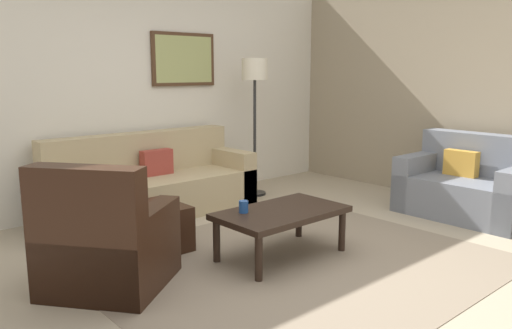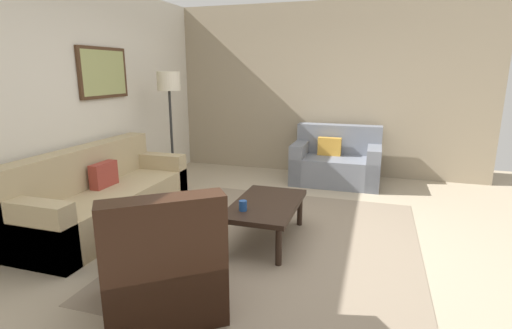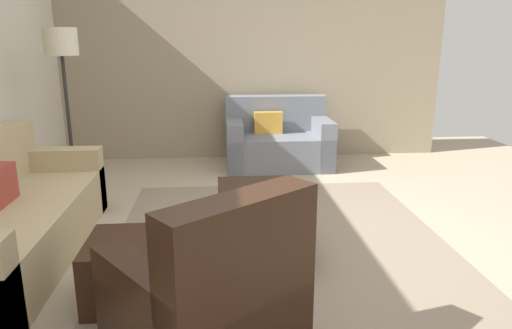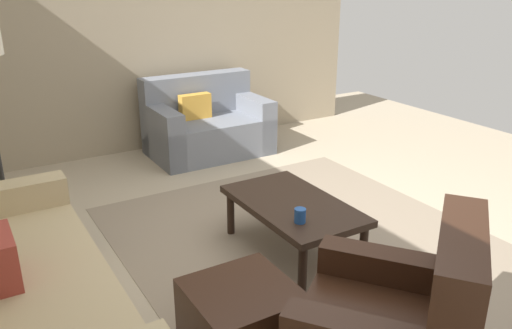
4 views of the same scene
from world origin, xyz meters
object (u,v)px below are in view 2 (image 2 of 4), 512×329
object	(u,v)px
couch_main	(100,198)
framed_artwork	(104,73)
armchair_leather	(163,274)
ottoman	(153,241)
lamp_standing	(169,93)
coffee_table	(266,207)
cup	(243,206)
couch_loveseat	(336,163)

from	to	relation	value
couch_main	framed_artwork	size ratio (longest dim) A/B	2.55
armchair_leather	ottoman	bearing A→B (deg)	37.25
ottoman	lamp_standing	distance (m)	2.55
coffee_table	cup	size ratio (longest dim) A/B	10.98
couch_main	coffee_table	bearing A→B (deg)	-86.03
couch_loveseat	coffee_table	bearing A→B (deg)	169.33
framed_artwork	cup	bearing A→B (deg)	-112.48
lamp_standing	framed_artwork	distance (m)	0.91
couch_main	couch_loveseat	distance (m)	3.51
couch_main	armchair_leather	xyz separation A→B (m)	(-1.28, -1.58, 0.01)
couch_loveseat	armchair_leather	xyz separation A→B (m)	(-3.85, 0.82, 0.01)
framed_artwork	couch_loveseat	bearing A→B (deg)	-56.81
couch_main	armchair_leather	distance (m)	2.03
couch_main	cup	size ratio (longest dim) A/B	22.37
framed_artwork	couch_main	bearing A→B (deg)	-152.27
armchair_leather	framed_artwork	bearing A→B (deg)	44.21
armchair_leather	coffee_table	distance (m)	1.46
cup	lamp_standing	distance (m)	2.47
lamp_standing	couch_main	bearing A→B (deg)	174.15
couch_main	ottoman	distance (m)	1.25
coffee_table	ottoman	bearing A→B (deg)	131.17
couch_loveseat	cup	size ratio (longest dim) A/B	13.23
cup	armchair_leather	bearing A→B (deg)	169.23
couch_loveseat	cup	xyz separation A→B (m)	(-2.73, 0.61, 0.16)
armchair_leather	lamp_standing	world-z (taller)	lamp_standing
cup	lamp_standing	xyz separation A→B (m)	(1.58, 1.64, 0.95)
couch_main	armchair_leather	bearing A→B (deg)	-129.03
armchair_leather	coffee_table	world-z (taller)	armchair_leather
couch_main	coffee_table	world-z (taller)	couch_main
couch_loveseat	cup	world-z (taller)	couch_loveseat
couch_loveseat	lamp_standing	distance (m)	2.76
couch_main	cup	world-z (taller)	couch_main
armchair_leather	cup	size ratio (longest dim) A/B	11.19
ottoman	lamp_standing	bearing A→B (deg)	24.55
couch_loveseat	coffee_table	size ratio (longest dim) A/B	1.20
armchair_leather	lamp_standing	bearing A→B (deg)	27.96
armchair_leather	cup	distance (m)	1.15
armchair_leather	ottoman	xyz separation A→B (m)	(0.66, 0.50, -0.11)
coffee_table	lamp_standing	xyz separation A→B (m)	(1.28, 1.79, 1.05)
cup	lamp_standing	world-z (taller)	lamp_standing
ottoman	lamp_standing	xyz separation A→B (m)	(2.04, 0.93, 1.21)
couch_loveseat	coffee_table	world-z (taller)	couch_loveseat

